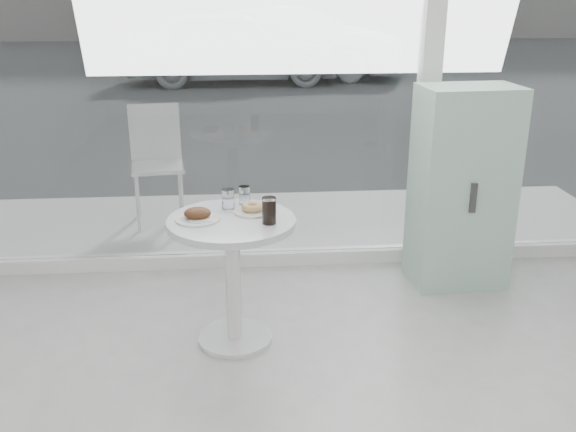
{
  "coord_description": "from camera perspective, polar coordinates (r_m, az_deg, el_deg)",
  "views": [
    {
      "loc": [
        -0.46,
        -1.46,
        1.99
      ],
      "look_at": [
        -0.2,
        1.7,
        0.85
      ],
      "focal_mm": 40.0,
      "sensor_mm": 36.0,
      "label": 1
    }
  ],
  "objects": [
    {
      "name": "room_shell",
      "position": [
        1.01,
        22.91,
        13.32
      ],
      "size": [
        6.0,
        6.0,
        6.0
      ],
      "color": "white",
      "rests_on": "ground"
    },
    {
      "name": "patio_deck",
      "position": [
        5.64,
        0.3,
        -0.61
      ],
      "size": [
        5.6,
        1.6,
        0.05
      ],
      "primitive_type": "cube",
      "color": "silver",
      "rests_on": "ground"
    },
    {
      "name": "cola_glass",
      "position": [
        3.47,
        -1.69,
        0.44
      ],
      "size": [
        0.08,
        0.08,
        0.15
      ],
      "color": "white",
      "rests_on": "main_table"
    },
    {
      "name": "mint_cabinet",
      "position": [
        4.54,
        15.19,
        2.43
      ],
      "size": [
        0.66,
        0.47,
        1.38
      ],
      "rotation": [
        0.0,
        0.0,
        0.06
      ],
      "color": "#9CC8B1",
      "rests_on": "ground"
    },
    {
      "name": "water_tumbler_b",
      "position": [
        3.8,
        -3.89,
        1.78
      ],
      "size": [
        0.07,
        0.07,
        0.11
      ],
      "color": "white",
      "rests_on": "main_table"
    },
    {
      "name": "plate_fritter",
      "position": [
        3.57,
        -7.99,
        0.07
      ],
      "size": [
        0.25,
        0.25,
        0.07
      ],
      "color": "silver",
      "rests_on": "main_table"
    },
    {
      "name": "plate_donut",
      "position": [
        3.66,
        -3.18,
        0.61
      ],
      "size": [
        0.22,
        0.22,
        0.05
      ],
      "color": "silver",
      "rests_on": "main_table"
    },
    {
      "name": "storefront",
      "position": [
        4.5,
        2.23,
        16.22
      ],
      "size": [
        5.0,
        0.14,
        3.0
      ],
      "color": "white",
      "rests_on": "ground"
    },
    {
      "name": "car_white",
      "position": [
        14.15,
        -4.97,
        14.86
      ],
      "size": [
        4.6,
        1.89,
        1.56
      ],
      "primitive_type": "imported",
      "rotation": [
        0.0,
        0.0,
        1.58
      ],
      "color": "silver",
      "rests_on": "street"
    },
    {
      "name": "car_silver",
      "position": [
        15.06,
        0.82,
        15.19
      ],
      "size": [
        4.96,
        3.03,
        1.54
      ],
      "primitive_type": "imported",
      "rotation": [
        0.0,
        0.0,
        1.25
      ],
      "color": "#B0B2B8",
      "rests_on": "street"
    },
    {
      "name": "main_table",
      "position": [
        3.66,
        -4.95,
        -3.48
      ],
      "size": [
        0.72,
        0.72,
        0.77
      ],
      "color": "white",
      "rests_on": "ground"
    },
    {
      "name": "street",
      "position": [
        17.58,
        -3.21,
        13.3
      ],
      "size": [
        40.0,
        24.0,
        0.0
      ],
      "primitive_type": "cube",
      "color": "#3C3C3C",
      "rests_on": "ground"
    },
    {
      "name": "patio_chair",
      "position": [
        5.61,
        -11.6,
        5.23
      ],
      "size": [
        0.48,
        0.48,
        1.0
      ],
      "rotation": [
        0.0,
        0.0,
        0.13
      ],
      "color": "white",
      "rests_on": "patio_deck"
    },
    {
      "name": "water_tumbler_a",
      "position": [
        3.72,
        -5.35,
        1.39
      ],
      "size": [
        0.07,
        0.07,
        0.12
      ],
      "color": "white",
      "rests_on": "main_table"
    }
  ]
}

